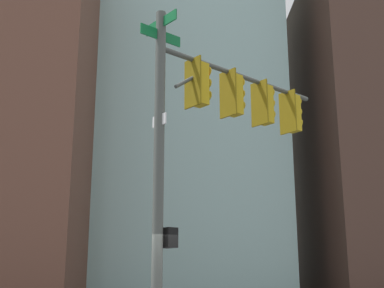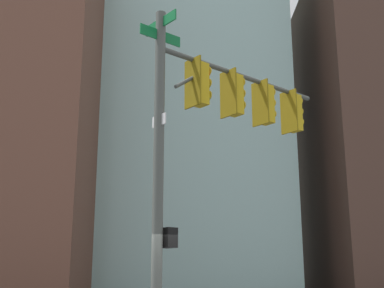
% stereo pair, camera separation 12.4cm
% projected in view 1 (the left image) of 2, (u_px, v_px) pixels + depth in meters
% --- Properties ---
extents(signal_pole_assembly, '(3.71, 4.43, 7.37)m').
position_uv_depth(signal_pole_assembly, '(221.00, 121.00, 12.15)').
color(signal_pole_assembly, '#4C514C').
rests_on(signal_pole_assembly, ground_plane).
extents(building_brick_nearside, '(23.01, 18.53, 35.66)m').
position_uv_depth(building_brick_nearside, '(11.00, 125.00, 56.57)').
color(building_brick_nearside, brown).
rests_on(building_brick_nearside, ground_plane).
extents(building_glass_tower, '(33.08, 30.07, 83.06)m').
position_uv_depth(building_glass_tower, '(160.00, 3.00, 77.51)').
color(building_glass_tower, '#9EC6C1').
rests_on(building_glass_tower, ground_plane).
extents(building_brick_farside, '(20.93, 16.96, 38.90)m').
position_uv_depth(building_brick_farside, '(381.00, 126.00, 62.55)').
color(building_brick_farside, '#4C3328').
rests_on(building_brick_farside, ground_plane).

